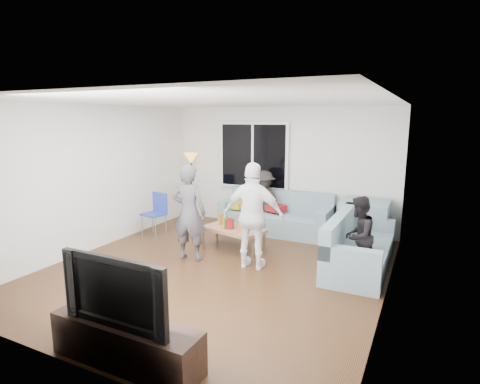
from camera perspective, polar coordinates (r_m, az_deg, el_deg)
The scene contains 32 objects.
floor at distance 6.29m, azimuth -3.30°, elevation -11.39°, with size 5.00×5.50×0.04m, color #56351C.
ceiling at distance 5.83m, azimuth -3.59°, elevation 13.40°, with size 5.00×5.50×0.04m, color white.
wall_back at distance 8.41m, azimuth 5.96°, elevation 3.56°, with size 5.00×0.04×2.60m, color silver.
wall_front at distance 3.83m, azimuth -24.51°, elevation -6.18°, with size 5.00×0.04×2.60m, color silver.
wall_left at distance 7.48m, azimuth -20.47°, elevation 2.02°, with size 0.04×5.50×2.60m, color silver.
wall_right at distance 5.18m, azimuth 21.59°, elevation -1.72°, with size 0.04×5.50×2.60m, color silver.
window_frame at distance 8.53m, azimuth 2.01°, elevation 5.40°, with size 1.62×0.06×1.47m, color white.
window_glass at distance 8.50m, azimuth 1.89°, elevation 5.38°, with size 1.50×0.02×1.35m, color black.
window_mullion at distance 8.49m, azimuth 1.87°, elevation 5.38°, with size 0.05×0.03×1.35m, color white.
radiator at distance 8.70m, azimuth 1.84°, elevation -2.77°, with size 1.30×0.12×0.62m, color silver.
potted_plant at distance 8.45m, azimuth 3.82°, elevation 0.17°, with size 0.19×0.16×0.35m, color #336729.
vase at distance 8.75m, azimuth -0.41°, elevation -0.04°, with size 0.16×0.16×0.17m, color white.
sofa_back_section at distance 8.07m, azimuth 5.28°, elevation -3.06°, with size 2.30×0.85×0.85m, color gray, non-canonical shape.
sofa_right_section at distance 6.43m, azimuth 17.38°, elevation -7.16°, with size 0.85×2.00×0.85m, color gray, non-canonical shape.
sofa_corner at distance 7.64m, azimuth 17.87°, elevation -4.34°, with size 0.85×0.85×0.85m, color gray.
cushion_yellow at distance 8.40m, azimuth -0.68°, elevation -1.86°, with size 0.38×0.32×0.14m, color gold.
cushion_red at distance 8.11m, azimuth 5.35°, elevation -2.37°, with size 0.36×0.30×0.13m, color maroon.
coffee_table at distance 7.10m, azimuth -0.92°, elevation -6.86°, with size 1.10×0.60×0.40m, color #AB7A53.
pitcher at distance 6.98m, azimuth -1.56°, elevation -4.73°, with size 0.17×0.17×0.17m, color maroon.
side_chair at distance 8.04m, azimuth -12.63°, elevation -3.30°, with size 0.40×0.40×0.86m, color #243C9D, non-canonical shape.
floor_lamp at distance 9.09m, azimuth -7.14°, elevation 0.76°, with size 0.32×0.32×1.56m, color gold, non-canonical shape.
player_left at distance 6.49m, azimuth -7.54°, elevation -3.04°, with size 0.59×0.39×1.62m, color #454549.
player_right at distance 6.06m, azimuth 1.98°, elevation -3.60°, with size 0.99×0.41×1.69m, color white.
spectator_right at distance 6.11m, azimuth 17.06°, elevation -6.24°, with size 0.59×0.46×1.22m, color black.
spectator_back at distance 8.15m, azimuth 3.52°, elevation -1.32°, with size 0.83×0.48×1.29m, color black.
tv_console at distance 4.16m, azimuth -16.48°, elevation -20.55°, with size 1.60×0.40×0.44m, color #35231A.
television at distance 3.90m, azimuth -16.93°, elevation -13.44°, with size 1.20×0.16×0.69m, color black.
bottle_c at distance 7.15m, azimuth 0.16°, elevation -4.22°, with size 0.07×0.07×0.20m, color #330E0B.
bottle_a at distance 7.21m, azimuth -2.87°, elevation -4.04°, with size 0.07×0.07×0.22m, color #B8640A.
bottle_d at distance 6.83m, azimuth 0.14°, elevation -4.60°, with size 0.07×0.07×0.28m, color #E45314.
bottle_b at distance 6.99m, azimuth -2.09°, elevation -4.51°, with size 0.08×0.08×0.21m, color #378017.
bottle_e at distance 6.95m, azimuth 1.92°, elevation -4.56°, with size 0.07×0.07×0.23m, color black.
Camera 1 is at (2.89, -5.06, 2.36)m, focal length 28.89 mm.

